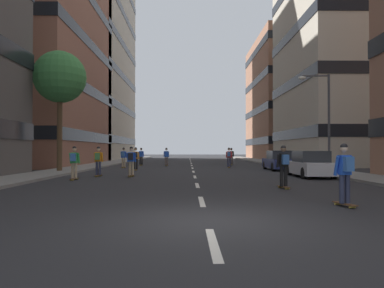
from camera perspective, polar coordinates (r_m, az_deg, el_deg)
The scene contains 23 objects.
ground_plane at distance 35.39m, azimuth -0.02°, elevation -3.47°, with size 163.00×163.00×0.00m, color #28282B.
sidewalk_left at distance 39.78m, azimuth -13.64°, elevation -3.06°, with size 2.81×74.71×0.14m, color gray.
sidewalk_right at distance 39.99m, azimuth 13.41°, elevation -3.05°, with size 2.81×74.71×0.14m, color gray.
lane_markings at distance 36.23m, azimuth -0.04°, elevation -3.40°, with size 0.16×62.20×0.01m.
building_left_mid at distance 44.39m, azimuth -24.43°, elevation 16.51°, with size 13.77×20.50×29.43m.
building_left_far at distance 63.74m, azimuth -16.79°, elevation 14.08°, with size 13.77×24.10×35.84m.
building_right_mid at distance 44.39m, azimuth 24.05°, elevation 14.86°, with size 13.77×16.45×26.98m.
building_right_far at distance 62.39m, azimuth 16.14°, elevation 6.73°, with size 13.77×19.42×19.47m.
parked_car_near at distance 22.21m, azimuth 18.08°, elevation -3.16°, with size 1.82×4.40×1.52m.
parked_car_mid at distance 28.98m, azimuth 13.57°, elevation -2.63°, with size 1.82×4.40×1.52m.
street_tree_near at distance 27.20m, azimuth -20.06°, elevation 9.76°, with size 3.59×3.59×8.31m.
streetlamp_right at distance 25.85m, azimuth 19.97°, elevation 4.81°, with size 2.13×0.30×6.50m.
skater_0 at distance 32.13m, azimuth -10.72°, elevation -1.90°, with size 0.55×0.92×1.78m.
skater_1 at distance 21.58m, azimuth -9.55°, elevation -2.42°, with size 0.55×0.91×1.78m.
skater_2 at distance 36.50m, azimuth -8.01°, elevation -1.83°, with size 0.55×0.91×1.78m.
skater_3 at distance 37.79m, azimuth 6.21°, elevation -1.76°, with size 0.56×0.92×1.78m.
skater_4 at distance 22.18m, azimuth -14.53°, elevation -2.36°, with size 0.55×0.91×1.78m.
skater_5 at distance 19.97m, azimuth -18.05°, elevation -2.51°, with size 0.54×0.91×1.78m.
skater_6 at distance 28.20m, azimuth -8.85°, elevation -2.06°, with size 0.56×0.92×1.78m.
skater_7 at distance 32.13m, azimuth 5.84°, elevation -1.92°, with size 0.55×0.92×1.78m.
skater_8 at distance 35.51m, azimuth -4.05°, elevation -1.87°, with size 0.56×0.92×1.78m.
skater_9 at distance 15.31m, azimuth 14.23°, elevation -3.04°, with size 0.56×0.92×1.78m.
skater_10 at distance 11.04m, azimuth 22.92°, elevation -3.85°, with size 0.57×0.92×1.78m.
Camera 1 is at (-0.44, -8.19, 1.60)m, focal length 33.91 mm.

